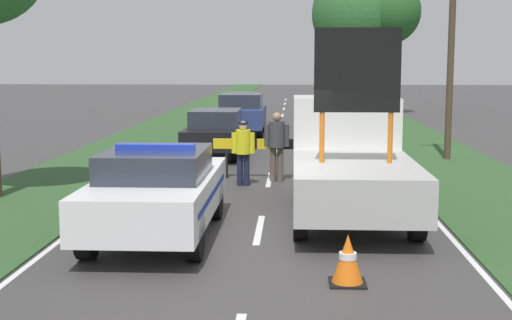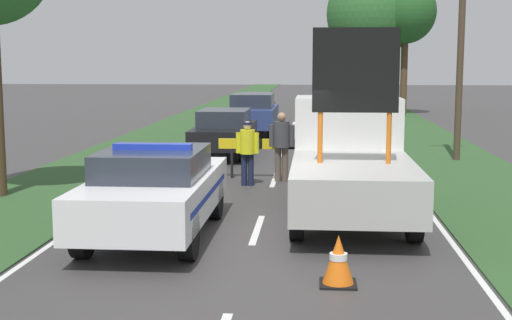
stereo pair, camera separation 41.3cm
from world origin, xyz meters
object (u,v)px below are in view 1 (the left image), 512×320
at_px(pedestrian_civilian, 277,141).
at_px(traffic_cone_centre_front, 307,161).
at_px(traffic_cone_lane_edge, 348,260).
at_px(queued_car_wagon_maroon, 242,107).
at_px(utility_pole, 451,39).
at_px(traffic_cone_near_truck, 370,179).
at_px(traffic_cone_near_police, 139,186).
at_px(police_officer, 243,148).
at_px(queued_car_sedan_black, 216,131).
at_px(work_truck, 349,159).
at_px(roadside_tree_near_right, 390,13).
at_px(queued_car_hatch_blue, 241,113).
at_px(traffic_cone_behind_barrier, 365,166).
at_px(roadside_tree_near_left, 356,14).
at_px(police_car, 158,190).
at_px(road_barrier, 279,146).

height_order(pedestrian_civilian, traffic_cone_centre_front, pedestrian_civilian).
height_order(traffic_cone_lane_edge, queued_car_wagon_maroon, queued_car_wagon_maroon).
distance_m(queued_car_wagon_maroon, utility_pole, 14.76).
height_order(traffic_cone_centre_front, traffic_cone_near_truck, traffic_cone_centre_front).
bearing_deg(traffic_cone_near_police, pedestrian_civilian, 42.67).
height_order(police_officer, utility_pole, utility_pole).
xyz_separation_m(queued_car_sedan_black, utility_pole, (7.18, -0.61, 2.89)).
height_order(work_truck, roadside_tree_near_right, roadside_tree_near_right).
height_order(queued_car_hatch_blue, utility_pole, utility_pole).
relative_size(traffic_cone_near_truck, traffic_cone_behind_barrier, 1.20).
xyz_separation_m(queued_car_sedan_black, roadside_tree_near_left, (5.95, 18.73, 4.86)).
bearing_deg(traffic_cone_near_truck, police_car, -132.01).
xyz_separation_m(pedestrian_civilian, queued_car_hatch_blue, (-1.72, 11.42, -0.15)).
bearing_deg(traffic_cone_near_police, queued_car_hatch_blue, 85.17).
relative_size(road_barrier, traffic_cone_centre_front, 4.87).
xyz_separation_m(traffic_cone_centre_front, queued_car_sedan_black, (-2.83, 3.53, 0.43)).
distance_m(queued_car_sedan_black, roadside_tree_near_left, 20.25).
height_order(queued_car_sedan_black, roadside_tree_near_left, roadside_tree_near_left).
xyz_separation_m(traffic_cone_lane_edge, queued_car_sedan_black, (-3.20, 13.11, 0.44)).
height_order(police_officer, roadside_tree_near_left, roadside_tree_near_left).
xyz_separation_m(traffic_cone_behind_barrier, queued_car_wagon_maroon, (-4.38, 15.61, 0.54)).
height_order(queued_car_wagon_maroon, utility_pole, utility_pole).
bearing_deg(police_officer, traffic_cone_behind_barrier, -163.68).
height_order(queued_car_hatch_blue, roadside_tree_near_left, roadside_tree_near_left).
bearing_deg(traffic_cone_centre_front, roadside_tree_near_right, 77.01).
bearing_deg(work_truck, traffic_cone_centre_front, -80.65).
distance_m(traffic_cone_behind_barrier, roadside_tree_near_left, 23.08).
xyz_separation_m(pedestrian_civilian, traffic_cone_behind_barrier, (2.32, 1.16, -0.78)).
bearing_deg(queued_car_sedan_black, traffic_cone_lane_edge, 103.73).
height_order(traffic_cone_near_truck, utility_pole, utility_pole).
height_order(traffic_cone_lane_edge, utility_pole, utility_pole).
bearing_deg(queued_car_hatch_blue, queued_car_wagon_maroon, -86.39).
xyz_separation_m(traffic_cone_behind_barrier, roadside_tree_near_right, (3.43, 21.68, 5.42)).
height_order(queued_car_wagon_maroon, roadside_tree_near_right, roadside_tree_near_right).
distance_m(work_truck, queued_car_sedan_black, 9.29).
bearing_deg(traffic_cone_centre_front, traffic_cone_near_police, -132.91).
bearing_deg(traffic_cone_behind_barrier, queued_car_wagon_maroon, 105.66).
xyz_separation_m(pedestrian_civilian, traffic_cone_near_police, (-2.91, -2.68, -0.71)).
height_order(queued_car_sedan_black, roadside_tree_near_right, roadside_tree_near_right).
distance_m(police_car, road_barrier, 6.55).
distance_m(road_barrier, utility_pole, 6.93).
relative_size(work_truck, queued_car_hatch_blue, 1.16).
height_order(police_officer, queued_car_wagon_maroon, police_officer).
bearing_deg(roadside_tree_near_left, queued_car_hatch_blue, -114.88).
height_order(police_officer, traffic_cone_lane_edge, police_officer).
bearing_deg(queued_car_wagon_maroon, work_truck, 99.87).
xyz_separation_m(traffic_cone_near_police, traffic_cone_centre_front, (3.69, 3.97, 0.03)).
relative_size(queued_car_sedan_black, roadside_tree_near_left, 0.56).
height_order(traffic_cone_centre_front, roadside_tree_near_left, roadside_tree_near_left).
xyz_separation_m(road_barrier, queued_car_wagon_maroon, (-2.11, 16.34, -0.06)).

